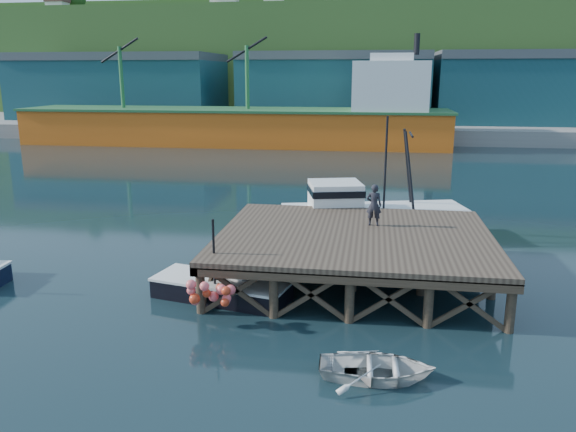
% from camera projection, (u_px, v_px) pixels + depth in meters
% --- Properties ---
extents(ground, '(300.00, 300.00, 0.00)m').
position_uv_depth(ground, '(235.00, 272.00, 26.24)').
color(ground, black).
rests_on(ground, ground).
extents(wharf, '(12.00, 10.00, 2.62)m').
position_uv_depth(wharf, '(355.00, 238.00, 24.79)').
color(wharf, brown).
rests_on(wharf, ground).
extents(far_quay, '(160.00, 40.00, 2.00)m').
position_uv_depth(far_quay, '(336.00, 124.00, 93.10)').
color(far_quay, gray).
rests_on(far_quay, ground).
extents(warehouse_left, '(32.00, 16.00, 9.00)m').
position_uv_depth(warehouse_left, '(121.00, 90.00, 92.00)').
color(warehouse_left, '#194452').
rests_on(warehouse_left, far_quay).
extents(warehouse_mid, '(28.00, 16.00, 9.00)m').
position_uv_depth(warehouse_mid, '(334.00, 91.00, 86.96)').
color(warehouse_mid, '#194452').
rests_on(warehouse_mid, far_quay).
extents(warehouse_right, '(30.00, 16.00, 9.00)m').
position_uv_depth(warehouse_right, '(538.00, 92.00, 82.63)').
color(warehouse_right, '#194452').
rests_on(warehouse_right, far_quay).
extents(cargo_ship, '(55.50, 10.00, 13.75)m').
position_uv_depth(cargo_ship, '(260.00, 119.00, 72.66)').
color(cargo_ship, orange).
rests_on(cargo_ship, ground).
extents(hillside, '(220.00, 50.00, 22.00)m').
position_uv_depth(hillside, '(346.00, 64.00, 119.40)').
color(hillside, '#2D511E').
rests_on(hillside, ground).
extents(boat_black, '(6.00, 4.98, 3.51)m').
position_uv_depth(boat_black, '(224.00, 282.00, 23.21)').
color(boat_black, black).
rests_on(boat_black, ground).
extents(trawler, '(10.75, 5.95, 6.82)m').
position_uv_depth(trawler, '(371.00, 214.00, 31.24)').
color(trawler, '#D6C18A').
rests_on(trawler, ground).
extents(dinghy, '(3.61, 2.66, 0.73)m').
position_uv_depth(dinghy, '(377.00, 368.00, 16.97)').
color(dinghy, silver).
rests_on(dinghy, ground).
extents(dockworker, '(0.73, 0.50, 1.95)m').
position_uv_depth(dockworker, '(374.00, 205.00, 25.98)').
color(dockworker, black).
rests_on(dockworker, wharf).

